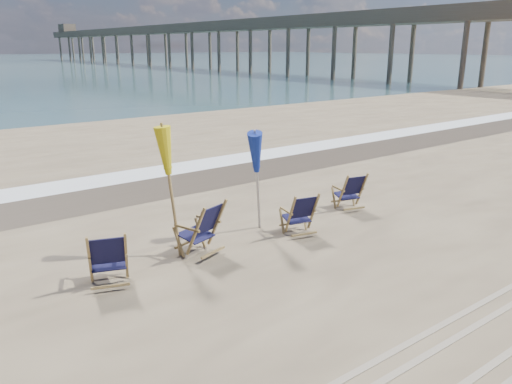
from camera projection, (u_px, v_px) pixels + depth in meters
surf_foam at (135, 175)px, 15.05m from camera, size 200.00×1.40×0.01m
wet_sand_strip at (157, 186)px, 13.90m from camera, size 200.00×2.60×0.00m
tire_tracks at (484, 344)px, 6.53m from camera, size 80.00×1.30×0.01m
beach_chair_0 at (126, 258)px, 7.95m from camera, size 0.84×0.89×1.00m
beach_chair_1 at (217, 224)px, 9.33m from camera, size 0.90×0.95×1.08m
beach_chair_2 at (314, 213)px, 10.17m from camera, size 0.74×0.80×0.94m
beach_chair_3 at (362, 191)px, 11.74m from camera, size 0.75×0.81×0.94m
umbrella_yellow at (170, 158)px, 8.74m from camera, size 0.30×0.30×2.41m
umbrella_blue at (258, 152)px, 9.91m from camera, size 0.30×0.30×2.26m
fishing_pier at (183, 40)px, 86.05m from camera, size 4.40×140.00×9.30m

